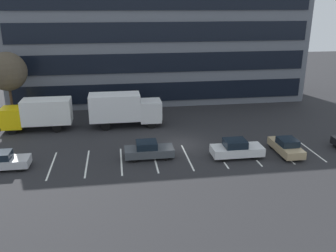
% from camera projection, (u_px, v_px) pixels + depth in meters
% --- Properties ---
extents(ground_plane, '(120.00, 120.00, 0.00)m').
position_uv_depth(ground_plane, '(181.00, 144.00, 33.36)').
color(ground_plane, '#262628').
extents(office_building, '(37.52, 10.64, 14.40)m').
position_uv_depth(office_building, '(157.00, 44.00, 47.80)').
color(office_building, slate).
rests_on(office_building, ground_plane).
extents(lot_markings, '(22.54, 5.40, 0.01)m').
position_uv_depth(lot_markings, '(187.00, 157.00, 30.58)').
color(lot_markings, silver).
rests_on(lot_markings, ground_plane).
extents(box_truck_yellow, '(6.99, 2.31, 3.24)m').
position_uv_depth(box_truck_yellow, '(38.00, 113.00, 36.51)').
color(box_truck_yellow, yellow).
rests_on(box_truck_yellow, ground_plane).
extents(box_truck_white, '(7.62, 2.52, 3.53)m').
position_uv_depth(box_truck_white, '(124.00, 108.00, 37.62)').
color(box_truck_white, white).
rests_on(box_truck_white, ground_plane).
extents(sedan_tan, '(1.68, 4.02, 1.44)m').
position_uv_depth(sedan_tan, '(286.00, 146.00, 31.08)').
color(sedan_tan, tan).
rests_on(sedan_tan, ground_plane).
extents(sedan_charcoal, '(4.13, 1.73, 1.48)m').
position_uv_depth(sedan_charcoal, '(149.00, 150.00, 30.25)').
color(sedan_charcoal, '#474C51').
rests_on(sedan_charcoal, ground_plane).
extents(sedan_white, '(4.36, 1.82, 1.56)m').
position_uv_depth(sedan_white, '(237.00, 149.00, 30.41)').
color(sedan_white, white).
rests_on(sedan_white, ground_plane).
extents(sedan_silver, '(3.99, 1.67, 1.43)m').
position_uv_depth(sedan_silver, '(3.00, 161.00, 28.23)').
color(sedan_silver, silver).
rests_on(sedan_silver, ground_plane).
extents(bare_tree, '(4.09, 4.09, 7.67)m').
position_uv_depth(bare_tree, '(7.00, 72.00, 37.70)').
color(bare_tree, '#473323').
rests_on(bare_tree, ground_plane).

